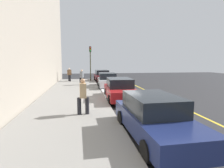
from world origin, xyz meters
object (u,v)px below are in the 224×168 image
pedestrian_tan_coat (83,95)px  pedestrian_grey_coat (82,77)px  parked_car_maroon (102,76)px  parked_car_silver (107,80)px  parked_car_navy (154,117)px  rolling_suitcase (70,79)px  parked_car_red (120,89)px  traffic_light_pole (90,58)px  pedestrian_brown_coat (69,74)px

pedestrian_tan_coat → pedestrian_grey_coat: bearing=-179.4°
parked_car_maroon → parked_car_silver: (5.83, -0.05, 0.00)m
parked_car_navy → pedestrian_tan_coat: bearing=-139.1°
pedestrian_tan_coat → rolling_suitcase: 15.65m
parked_car_red → traffic_light_pole: 12.03m
parked_car_silver → pedestrian_tan_coat: (9.57, -2.43, 0.32)m
parked_car_navy → rolling_suitcase: bearing=-167.2°
parked_car_navy → rolling_suitcase: parked_car_navy is taller
parked_car_red → pedestrian_grey_coat: 8.07m
traffic_light_pole → parked_car_maroon: bearing=95.9°
pedestrian_tan_coat → traffic_light_pole: size_ratio=0.39×
pedestrian_brown_coat → traffic_light_pole: 3.39m
parked_car_maroon → parked_car_silver: same height
parked_car_maroon → rolling_suitcase: parked_car_maroon is taller
pedestrian_grey_coat → rolling_suitcase: pedestrian_grey_coat is taller
parked_car_maroon → rolling_suitcase: 4.23m
parked_car_red → pedestrian_brown_coat: pedestrian_brown_coat is taller
parked_car_red → parked_car_navy: (6.37, -0.05, 0.00)m
pedestrian_brown_coat → pedestrian_tan_coat: size_ratio=0.96×
parked_car_maroon → rolling_suitcase: size_ratio=4.95×
parked_car_silver → rolling_suitcase: parked_car_silver is taller
parked_car_silver → parked_car_red: (6.02, 0.07, 0.00)m
parked_car_silver → parked_car_navy: (12.39, 0.02, 0.00)m
pedestrian_brown_coat → rolling_suitcase: 0.81m
parked_car_navy → pedestrian_tan_coat: pedestrian_tan_coat is taller
parked_car_maroon → parked_car_navy: 18.22m
parked_car_red → parked_car_silver: bearing=-179.3°
pedestrian_grey_coat → traffic_light_pole: traffic_light_pole is taller
parked_car_silver → rolling_suitcase: (-5.97, -4.17, -0.35)m
pedestrian_grey_coat → rolling_suitcase: bearing=-159.7°
traffic_light_pole → pedestrian_grey_coat: bearing=-15.0°
parked_car_silver → pedestrian_grey_coat: bearing=-122.3°
parked_car_maroon → pedestrian_brown_coat: size_ratio=2.59×
pedestrian_tan_coat → traffic_light_pole: traffic_light_pole is taller
parked_car_red → traffic_light_pole: bearing=-172.5°
pedestrian_tan_coat → traffic_light_pole: 15.40m
parked_car_maroon → parked_car_red: same height
traffic_light_pole → pedestrian_tan_coat: bearing=-3.6°
parked_car_maroon → parked_car_red: size_ratio=0.96×
pedestrian_grey_coat → parked_car_maroon: bearing=148.3°
parked_car_navy → pedestrian_brown_coat: (-17.86, -4.15, 0.28)m
pedestrian_grey_coat → parked_car_navy: bearing=10.4°
parked_car_red → rolling_suitcase: bearing=-160.6°
parked_car_red → parked_car_maroon: bearing=-179.9°
parked_car_maroon → traffic_light_pole: 2.81m
parked_car_navy → traffic_light_pole: size_ratio=1.07×
pedestrian_brown_coat → pedestrian_grey_coat: 4.16m
pedestrian_brown_coat → traffic_light_pole: (-0.21, 2.67, 2.08)m
pedestrian_grey_coat → pedestrian_tan_coat: size_ratio=0.95×
parked_car_silver → parked_car_maroon: bearing=179.5°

